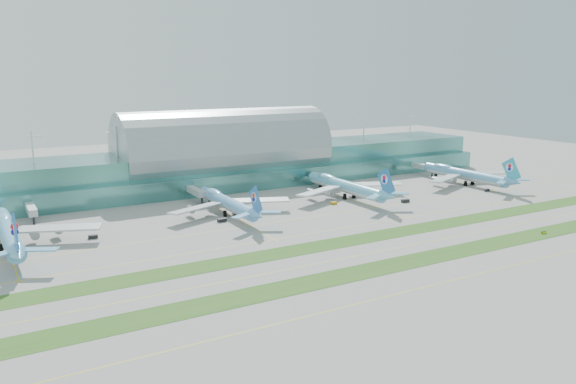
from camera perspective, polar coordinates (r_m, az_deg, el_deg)
ground at (r=217.75m, az=7.20°, el=-4.96°), size 700.00×700.00×0.00m
terminal at (r=324.29m, az=-6.47°, el=3.28°), size 340.00×69.10×36.00m
grass_strip_near at (r=197.22m, az=12.10°, el=-6.96°), size 420.00×12.00×0.08m
grass_strip_far at (r=219.27m, az=6.89°, el=-4.82°), size 420.00×12.00×0.08m
taxiline_a at (r=183.79m, az=16.28°, el=-8.63°), size 420.00×0.35×0.01m
taxiline_b at (r=207.27m, az=9.53°, el=-5.92°), size 420.00×0.35×0.01m
taxiline_c at (r=231.76m, az=4.54°, el=-3.85°), size 420.00×0.35×0.01m
taxiline_d at (r=249.59m, az=1.70°, el=-2.65°), size 420.00×0.35×0.01m
airliner_a at (r=230.27m, az=-26.58°, el=-3.60°), size 65.67×74.46×20.51m
airliner_b at (r=256.63m, az=-6.23°, el=-1.00°), size 59.06×66.89×18.44m
airliner_c at (r=290.80m, az=5.78°, el=0.68°), size 64.69×73.32×20.20m
airliner_d at (r=338.75m, az=17.45°, el=1.78°), size 63.44×71.89×19.81m
gse_b at (r=231.92m, az=-19.20°, el=-4.31°), size 3.71×2.10×1.39m
gse_c at (r=244.68m, az=-6.73°, el=-2.86°), size 4.00×2.24×1.45m
gse_d at (r=252.85m, az=-4.46°, el=-2.31°), size 4.07×2.68×1.55m
gse_e at (r=275.70m, az=4.67°, el=-1.12°), size 3.21×2.45×1.28m
gse_f at (r=284.90m, az=11.83°, el=-0.88°), size 4.21×2.36×1.62m
gse_g at (r=322.74m, az=19.56°, el=0.17°), size 2.84×1.58×1.40m
gse_h at (r=342.95m, az=20.84°, el=0.77°), size 4.03×2.89×1.61m
taxiway_sign_east at (r=247.56m, az=24.56°, el=-3.77°), size 2.46×0.50×1.03m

